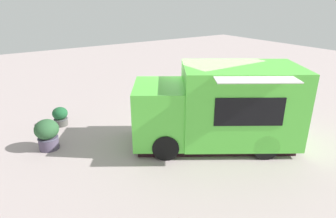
% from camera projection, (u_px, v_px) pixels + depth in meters
% --- Properties ---
extents(ground_plane, '(40.00, 40.00, 0.00)m').
position_uv_depth(ground_plane, '(206.00, 129.00, 10.10)').
color(ground_plane, '#AF9E9D').
extents(food_truck, '(5.19, 4.47, 2.50)m').
position_uv_depth(food_truck, '(219.00, 109.00, 8.66)').
color(food_truck, '#59D142').
rests_on(food_truck, ground_plane).
extents(person_customer, '(0.77, 0.57, 0.89)m').
position_uv_depth(person_customer, '(249.00, 93.00, 12.84)').
color(person_customer, navy).
rests_on(person_customer, ground_plane).
extents(planter_flowering_near, '(0.65, 0.65, 0.87)m').
position_uv_depth(planter_flowering_near, '(175.00, 90.00, 12.72)').
color(planter_flowering_near, '#585259').
rests_on(planter_flowering_near, ground_plane).
extents(planter_flowering_far, '(0.71, 0.71, 0.95)m').
position_uv_depth(planter_flowering_far, '(47.00, 133.00, 8.60)').
color(planter_flowering_far, '#4F445B').
rests_on(planter_flowering_far, ground_plane).
extents(planter_flowering_side, '(0.53, 0.53, 0.69)m').
position_uv_depth(planter_flowering_side, '(60.00, 116.00, 10.26)').
color(planter_flowering_side, '#504E4A').
rests_on(planter_flowering_side, ground_plane).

